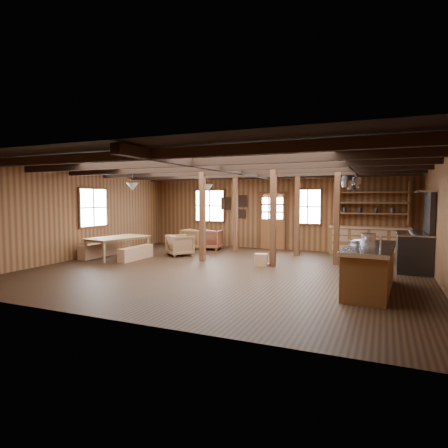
{
  "coord_description": "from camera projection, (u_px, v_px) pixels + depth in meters",
  "views": [
    {
      "loc": [
        3.85,
        -9.09,
        1.92
      ],
      "look_at": [
        -0.26,
        0.47,
        1.19
      ],
      "focal_mm": 30.0,
      "sensor_mm": 36.0,
      "label": 1
    }
  ],
  "objects": [
    {
      "name": "room",
      "position": [
        226.0,
        217.0,
        9.89
      ],
      "size": [
        10.04,
        9.04,
        2.84
      ],
      "color": "black",
      "rests_on": "ground"
    },
    {
      "name": "ceiling_joists",
      "position": [
        229.0,
        169.0,
        9.96
      ],
      "size": [
        9.8,
        8.82,
        0.18
      ],
      "color": "black",
      "rests_on": "ceiling"
    },
    {
      "name": "timber_posts",
      "position": [
        268.0,
        215.0,
        11.59
      ],
      "size": [
        3.95,
        2.35,
        2.8
      ],
      "color": "#442813",
      "rests_on": "floor"
    },
    {
      "name": "back_door",
      "position": [
        272.0,
        226.0,
        14.0
      ],
      "size": [
        1.02,
        0.08,
        2.15
      ],
      "color": "brown",
      "rests_on": "floor"
    },
    {
      "name": "window_back_left",
      "position": [
        210.0,
        206.0,
        14.99
      ],
      "size": [
        1.32,
        0.06,
        1.32
      ],
      "color": "white",
      "rests_on": "wall_back"
    },
    {
      "name": "window_back_right",
      "position": [
        308.0,
        207.0,
        13.45
      ],
      "size": [
        1.02,
        0.06,
        1.32
      ],
      "color": "white",
      "rests_on": "wall_back"
    },
    {
      "name": "window_left",
      "position": [
        93.0,
        208.0,
        12.29
      ],
      "size": [
        0.14,
        1.24,
        1.32
      ],
      "color": "white",
      "rests_on": "wall_back"
    },
    {
      "name": "notice_boards",
      "position": [
        235.0,
        205.0,
        14.55
      ],
      "size": [
        1.08,
        0.03,
        0.9
      ],
      "color": "silver",
      "rests_on": "wall_back"
    },
    {
      "name": "back_counter",
      "position": [
        369.0,
        237.0,
        12.46
      ],
      "size": [
        2.55,
        0.6,
        2.45
      ],
      "color": "brown",
      "rests_on": "floor"
    },
    {
      "name": "pendant_lamps",
      "position": [
        172.0,
        187.0,
        11.63
      ],
      "size": [
        1.86,
        2.36,
        0.66
      ],
      "color": "#2E2E30",
      "rests_on": "ceiling"
    },
    {
      "name": "pot_rack",
      "position": [
        353.0,
        182.0,
        8.84
      ],
      "size": [
        0.39,
        3.0,
        0.44
      ],
      "color": "#2E2E30",
      "rests_on": "ceiling"
    },
    {
      "name": "kitchen_island",
      "position": [
        369.0,
        268.0,
        7.67
      ],
      "size": [
        1.03,
        2.55,
        1.2
      ],
      "rotation": [
        0.0,
        0.0,
        -0.06
      ],
      "color": "brown",
      "rests_on": "floor"
    },
    {
      "name": "step_stool",
      "position": [
        261.0,
        260.0,
        10.53
      ],
      "size": [
        0.44,
        0.34,
        0.35
      ],
      "primitive_type": "cube",
      "rotation": [
        0.0,
        0.0,
        0.17
      ],
      "color": "#996745",
      "rests_on": "floor"
    },
    {
      "name": "commercial_range",
      "position": [
        416.0,
        245.0,
        9.84
      ],
      "size": [
        0.87,
        1.71,
        2.11
      ],
      "color": "#2E2E30",
      "rests_on": "floor"
    },
    {
      "name": "dining_table",
      "position": [
        119.0,
        248.0,
        11.89
      ],
      "size": [
        1.44,
        2.1,
        0.68
      ],
      "primitive_type": "imported",
      "rotation": [
        0.0,
        0.0,
        1.37
      ],
      "color": "olive",
      "rests_on": "floor"
    },
    {
      "name": "bench_wall",
      "position": [
        100.0,
        250.0,
        12.2
      ],
      "size": [
        0.31,
        1.66,
        0.46
      ],
      "primitive_type": "cube",
      "color": "#996745",
      "rests_on": "floor"
    },
    {
      "name": "bench_aisle",
      "position": [
        136.0,
        253.0,
        11.64
      ],
      "size": [
        0.27,
        1.46,
        0.4
      ],
      "primitive_type": "cube",
      "color": "#996745",
      "rests_on": "floor"
    },
    {
      "name": "armchair_a",
      "position": [
        194.0,
        239.0,
        14.12
      ],
      "size": [
        0.81,
        0.84,
        0.75
      ],
      "primitive_type": "imported",
      "rotation": [
        0.0,
        0.0,
        3.13
      ],
      "color": "brown",
      "rests_on": "floor"
    },
    {
      "name": "armchair_b",
      "position": [
        210.0,
        239.0,
        13.93
      ],
      "size": [
        0.94,
        0.95,
        0.75
      ],
      "primitive_type": "imported",
      "rotation": [
        0.0,
        0.0,
        3.33
      ],
      "color": "brown",
      "rests_on": "floor"
    },
    {
      "name": "armchair_c",
      "position": [
        180.0,
        245.0,
        12.41
      ],
      "size": [
        1.07,
        1.07,
        0.7
      ],
      "primitive_type": "imported",
      "rotation": [
        0.0,
        0.0,
        2.49
      ],
      "color": "brown",
      "rests_on": "floor"
    },
    {
      "name": "counter_pot",
      "position": [
        368.0,
        238.0,
        8.33
      ],
      "size": [
        0.32,
        0.32,
        0.19
      ],
      "primitive_type": "cylinder",
      "color": "silver",
      "rests_on": "kitchen_island"
    },
    {
      "name": "bowl",
      "position": [
        355.0,
        241.0,
        8.16
      ],
      "size": [
        0.32,
        0.32,
        0.06
      ],
      "primitive_type": "imported",
      "rotation": [
        0.0,
        0.0,
        -0.29
      ],
      "color": "silver",
      "rests_on": "kitchen_island"
    }
  ]
}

